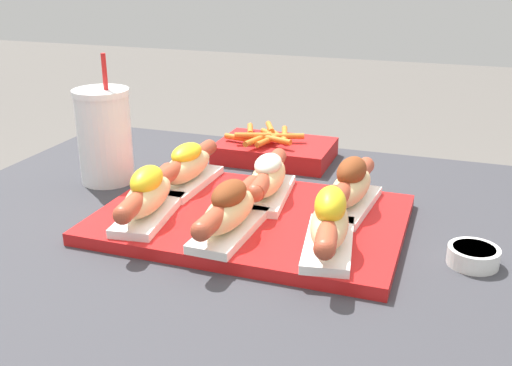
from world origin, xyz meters
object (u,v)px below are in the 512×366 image
at_px(serving_tray, 251,219).
at_px(hot_dog_0, 148,195).
at_px(hot_dog_4, 268,178).
at_px(hot_dog_3, 187,166).
at_px(fries_basket, 275,150).
at_px(sauce_bowl, 473,254).
at_px(hot_dog_5, 351,186).
at_px(drink_cup, 105,136).
at_px(hot_dog_2, 330,222).
at_px(hot_dog_1, 229,210).

bearing_deg(serving_tray, hot_dog_0, -154.61).
bearing_deg(hot_dog_4, hot_dog_0, -137.23).
distance_m(hot_dog_3, fries_basket, 0.24).
bearing_deg(hot_dog_3, sauce_bowl, -11.31).
height_order(serving_tray, hot_dog_0, hot_dog_0).
xyz_separation_m(hot_dog_4, hot_dog_5, (0.13, 0.00, 0.00)).
relative_size(sauce_bowl, drink_cup, 0.29).
bearing_deg(fries_basket, hot_dog_2, -62.69).
relative_size(hot_dog_3, drink_cup, 0.89).
xyz_separation_m(hot_dog_4, sauce_bowl, (0.30, -0.08, -0.04)).
xyz_separation_m(hot_dog_1, hot_dog_5, (0.14, 0.14, 0.00)).
bearing_deg(hot_dog_1, fries_basket, 98.39).
distance_m(hot_dog_5, drink_cup, 0.43).
bearing_deg(serving_tray, hot_dog_5, 26.36).
relative_size(hot_dog_4, hot_dog_5, 1.00).
bearing_deg(sauce_bowl, drink_cup, 170.12).
bearing_deg(serving_tray, hot_dog_2, -28.54).
relative_size(hot_dog_1, drink_cup, 0.89).
xyz_separation_m(serving_tray, hot_dog_1, (-0.00, -0.07, 0.04)).
height_order(hot_dog_0, drink_cup, drink_cup).
distance_m(drink_cup, fries_basket, 0.32).
bearing_deg(drink_cup, hot_dog_0, -42.54).
distance_m(hot_dog_2, hot_dog_4, 0.19).
bearing_deg(serving_tray, hot_dog_3, 152.36).
height_order(serving_tray, hot_dog_3, hot_dog_3).
height_order(hot_dog_1, hot_dog_2, hot_dog_2).
relative_size(hot_dog_3, fries_basket, 0.92).
bearing_deg(hot_dog_5, fries_basket, 129.48).
xyz_separation_m(hot_dog_1, drink_cup, (-0.29, 0.16, 0.03)).
height_order(hot_dog_0, hot_dog_3, hot_dog_0).
xyz_separation_m(serving_tray, sauce_bowl, (0.31, -0.02, 0.00)).
bearing_deg(hot_dog_4, hot_dog_3, 177.02).
height_order(hot_dog_1, hot_dog_3, hot_dog_1).
distance_m(hot_dog_5, fries_basket, 0.30).
bearing_deg(hot_dog_0, fries_basket, 78.40).
xyz_separation_m(serving_tray, hot_dog_5, (0.13, 0.07, 0.04)).
xyz_separation_m(hot_dog_5, fries_basket, (-0.19, 0.23, -0.03)).
height_order(serving_tray, sauce_bowl, sauce_bowl).
bearing_deg(hot_dog_0, hot_dog_1, -4.65).
xyz_separation_m(hot_dog_2, hot_dog_5, (0.00, 0.14, -0.00)).
xyz_separation_m(hot_dog_2, hot_dog_3, (-0.27, 0.14, -0.00)).
distance_m(hot_dog_4, fries_basket, 0.24).
height_order(serving_tray, hot_dog_2, hot_dog_2).
height_order(hot_dog_4, drink_cup, drink_cup).
bearing_deg(hot_dog_0, hot_dog_4, 42.77).
distance_m(hot_dog_0, hot_dog_4, 0.19).
height_order(sauce_bowl, fries_basket, fries_basket).
xyz_separation_m(hot_dog_2, drink_cup, (-0.43, 0.16, 0.03)).
xyz_separation_m(hot_dog_1, fries_basket, (-0.05, 0.37, -0.03)).
relative_size(drink_cup, fries_basket, 1.03).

